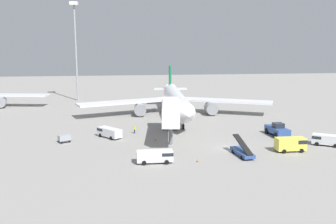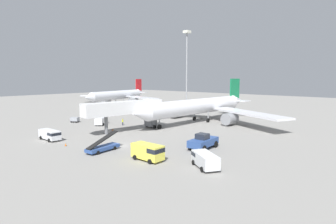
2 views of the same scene
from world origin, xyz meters
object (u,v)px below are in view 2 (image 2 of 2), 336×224
at_px(airplane_at_gate, 200,107).
at_px(jet_bridge, 128,109).
at_px(service_van_outer_right, 148,151).
at_px(ground_crew_worker_foreground, 123,122).
at_px(airplane_background, 119,95).
at_px(apron_light_mast, 187,55).
at_px(belt_loader_truck, 103,147).
at_px(service_van_near_left, 205,159).
at_px(safety_cone_alpha, 66,144).
at_px(service_van_far_center, 50,134).
at_px(service_van_outer_left, 101,120).
at_px(pushback_tug, 203,142).
at_px(safety_cone_bravo, 113,130).
at_px(safety_cone_charlie, 139,144).
at_px(baggage_cart_mid_right, 75,119).

bearing_deg(airplane_at_gate, jet_bridge, -101.40).
height_order(service_van_outer_right, ground_crew_worker_foreground, service_van_outer_right).
xyz_separation_m(airplane_at_gate, airplane_background, (-53.82, 15.85, -0.13)).
relative_size(jet_bridge, airplane_background, 0.46).
bearing_deg(apron_light_mast, ground_crew_worker_foreground, -71.03).
relative_size(jet_bridge, belt_loader_truck, 3.15).
height_order(service_van_near_left, airplane_background, airplane_background).
bearing_deg(service_van_near_left, safety_cone_alpha, -165.38).
height_order(service_van_outer_right, airplane_background, airplane_background).
distance_m(service_van_far_center, airplane_background, 69.32).
xyz_separation_m(service_van_outer_left, service_van_outer_right, (30.21, -13.30, 0.24)).
relative_size(pushback_tug, ground_crew_worker_foreground, 3.68).
xyz_separation_m(pushback_tug, service_van_far_center, (-24.98, -13.77, -0.10)).
distance_m(service_van_far_center, safety_cone_bravo, 13.56).
distance_m(service_van_near_left, safety_cone_bravo, 30.21).
relative_size(service_van_near_left, safety_cone_alpha, 9.98).
bearing_deg(service_van_outer_left, safety_cone_charlie, -20.10).
height_order(ground_crew_worker_foreground, airplane_background, airplane_background).
bearing_deg(ground_crew_worker_foreground, airplane_background, 142.33).
xyz_separation_m(jet_bridge, service_van_far_center, (-4.27, -15.44, -3.81)).
bearing_deg(jet_bridge, airplane_background, 143.28).
distance_m(baggage_cart_mid_right, ground_crew_worker_foreground, 13.97).
xyz_separation_m(service_van_outer_left, apron_light_mast, (-10.79, 48.57, 19.16)).
xyz_separation_m(service_van_far_center, safety_cone_charlie, (15.72, 8.09, -0.85)).
distance_m(service_van_outer_left, service_van_near_left, 39.35).
bearing_deg(service_van_outer_left, safety_cone_bravo, -19.48).
xyz_separation_m(airplane_at_gate, service_van_far_center, (-8.53, -36.56, -2.88)).
bearing_deg(service_van_far_center, apron_light_mast, 105.58).
xyz_separation_m(baggage_cart_mid_right, safety_cone_bravo, (16.58, -0.42, -0.50)).
xyz_separation_m(safety_cone_charlie, apron_light_mast, (-33.87, 57.02, 19.98)).
height_order(service_van_far_center, airplane_background, airplane_background).
relative_size(service_van_far_center, apron_light_mast, 0.18).
bearing_deg(belt_loader_truck, baggage_cart_mid_right, 157.58).
bearing_deg(pushback_tug, airplane_background, 151.20).
xyz_separation_m(baggage_cart_mid_right, safety_cone_alpha, (21.60, -14.23, -0.49)).
relative_size(airplane_at_gate, service_van_outer_left, 9.23).
bearing_deg(baggage_cart_mid_right, service_van_outer_left, 18.41).
distance_m(pushback_tug, belt_loader_truck, 16.24).
xyz_separation_m(service_van_near_left, airplane_background, (-75.84, 46.41, 2.76)).
relative_size(jet_bridge, apron_light_mast, 0.63).
bearing_deg(apron_light_mast, pushback_tug, -49.96).
relative_size(jet_bridge, baggage_cart_mid_right, 7.81).
bearing_deg(apron_light_mast, service_van_near_left, -50.52).
bearing_deg(service_van_near_left, jet_bridge, 160.23).
relative_size(airplane_at_gate, pushback_tug, 8.01).
relative_size(airplane_at_gate, airplane_background, 1.20).
distance_m(safety_cone_alpha, apron_light_mast, 72.66).
height_order(service_van_near_left, baggage_cart_mid_right, service_van_near_left).
distance_m(pushback_tug, safety_cone_alpha, 23.42).
xyz_separation_m(safety_cone_alpha, safety_cone_charlie, (9.41, 8.42, -0.01)).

